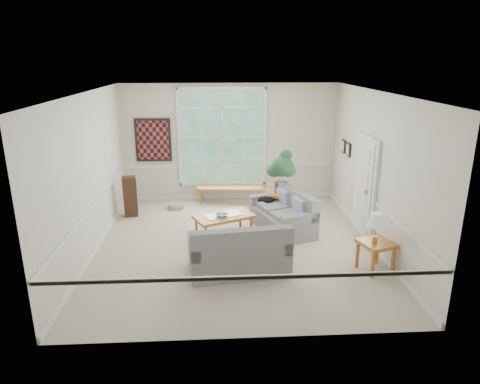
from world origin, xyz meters
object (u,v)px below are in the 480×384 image
end_table (280,205)px  side_table (375,256)px  loveseat_right (282,211)px  coffee_table (224,225)px  loveseat_front (239,247)px

end_table → side_table: size_ratio=1.13×
loveseat_right → coffee_table: loveseat_right is taller
loveseat_front → coffee_table: (-0.23, 1.62, -0.24)m
coffee_table → side_table: side_table is taller
loveseat_front → end_table: size_ratio=2.75×
loveseat_right → coffee_table: (-1.27, -0.20, -0.21)m
side_table → loveseat_front: bearing=177.3°
end_table → loveseat_right: bearing=-94.4°
loveseat_front → coffee_table: loveseat_front is taller
loveseat_front → side_table: bearing=-9.7°
loveseat_right → end_table: bearing=65.2°
loveseat_right → loveseat_front: size_ratio=0.95×
coffee_table → end_table: (1.33, 0.99, 0.09)m
loveseat_front → side_table: 2.41m
coffee_table → loveseat_right: bearing=-15.4°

